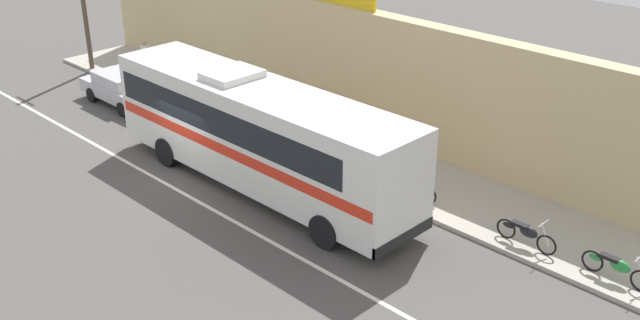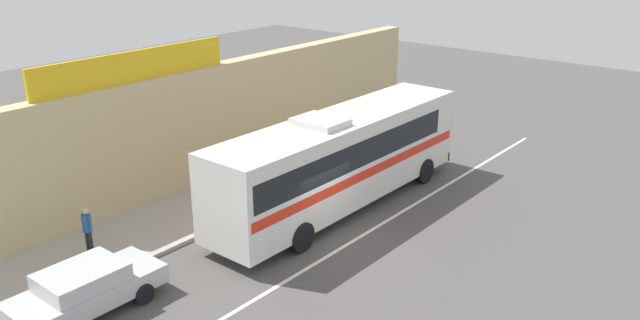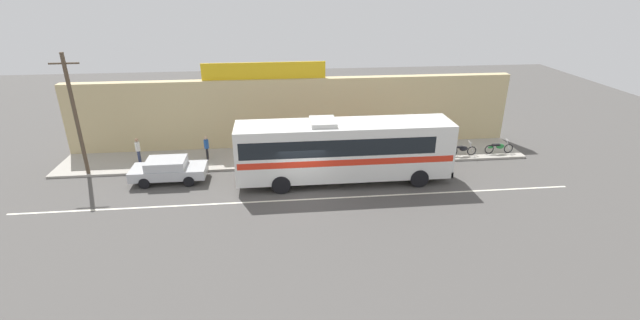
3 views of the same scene
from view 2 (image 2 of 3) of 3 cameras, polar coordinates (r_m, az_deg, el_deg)
The scene contains 11 objects.
ground_plane at distance 22.41m, azimuth 0.51°, elevation -6.99°, with size 70.00×70.00×0.00m, color #4F4C49.
sidewalk_slab at distance 25.65m, azimuth -8.57°, elevation -3.39°, with size 30.00×3.60×0.14m, color #A8A399.
storefront_facade at distance 26.40m, azimuth -11.98°, elevation 2.48°, with size 30.00×0.70×4.80m, color tan.
storefront_billboard at distance 24.55m, azimuth -16.02°, elevation 7.94°, with size 8.11×0.12×1.10m, color gold.
road_center_stripe at distance 21.97m, azimuth 2.15°, elevation -7.58°, with size 30.00×0.14×0.01m, color silver.
intercity_bus at distance 24.05m, azimuth 1.75°, elevation 0.33°, with size 12.21×2.67×3.78m.
parked_car at distance 19.34m, azimuth -19.90°, elevation -10.57°, with size 4.24×1.89×1.37m.
motorcycle_purple at distance 29.35m, azimuth 2.49°, elevation 0.94°, with size 1.84×0.56×0.94m.
motorcycle_orange at distance 32.53m, azimuth 7.05°, elevation 2.75°, with size 1.91×0.56×0.94m.
motorcycle_black at distance 34.73m, azimuth 9.18°, elevation 3.77°, with size 1.96×0.56×0.94m.
pedestrian_far_left at distance 22.17m, azimuth -19.77°, elevation -5.58°, with size 0.30×0.48×1.57m.
Camera 2 is at (-15.50, -12.52, 10.24)m, focal length 36.42 mm.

